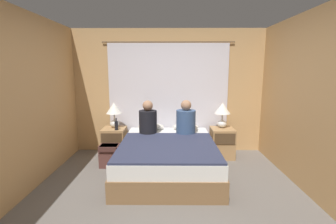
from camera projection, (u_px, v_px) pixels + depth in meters
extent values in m
plane|color=#66605B|center=(167.00, 200.00, 3.20)|extent=(16.00, 16.00, 0.00)
cube|color=tan|center=(168.00, 91.00, 5.01)|extent=(3.96, 0.06, 2.50)
cube|color=tan|center=(10.00, 106.00, 3.00)|extent=(0.06, 4.18, 2.50)
cube|color=tan|center=(327.00, 107.00, 2.97)|extent=(0.06, 4.18, 2.50)
cube|color=silver|center=(168.00, 99.00, 4.97)|extent=(2.42, 0.03, 2.21)
cylinder|color=brown|center=(168.00, 42.00, 4.78)|extent=(2.62, 0.02, 0.02)
cube|color=olive|center=(168.00, 163.00, 4.07)|extent=(1.56, 2.06, 0.30)
cube|color=white|center=(168.00, 148.00, 4.03)|extent=(1.52, 2.02, 0.21)
cube|color=#A87F51|center=(114.00, 142.00, 4.76)|extent=(0.43, 0.45, 0.58)
cube|color=#4C3823|center=(111.00, 139.00, 4.51)|extent=(0.38, 0.02, 0.21)
cube|color=#A87F51|center=(222.00, 143.00, 4.74)|extent=(0.43, 0.45, 0.58)
cube|color=#4C3823|center=(225.00, 139.00, 4.49)|extent=(0.38, 0.02, 0.21)
ellipsoid|color=silver|center=(115.00, 124.00, 4.77)|extent=(0.18, 0.18, 0.14)
cylinder|color=#B2A893|center=(114.00, 117.00, 4.75)|extent=(0.02, 0.02, 0.14)
cone|color=white|center=(114.00, 108.00, 4.72)|extent=(0.31, 0.31, 0.21)
ellipsoid|color=silver|center=(222.00, 124.00, 4.76)|extent=(0.18, 0.18, 0.14)
cylinder|color=#B2A893|center=(222.00, 117.00, 4.73)|extent=(0.02, 0.02, 0.14)
cone|color=white|center=(223.00, 108.00, 4.70)|extent=(0.31, 0.31, 0.21)
ellipsoid|color=silver|center=(151.00, 127.00, 4.84)|extent=(0.51, 0.29, 0.12)
ellipsoid|color=silver|center=(185.00, 127.00, 4.83)|extent=(0.51, 0.29, 0.12)
cube|color=#2D334C|center=(168.00, 146.00, 3.75)|extent=(1.50, 1.47, 0.03)
cylinder|color=black|center=(148.00, 122.00, 4.47)|extent=(0.33, 0.33, 0.44)
sphere|color=#A87A5B|center=(148.00, 106.00, 4.42)|extent=(0.19, 0.19, 0.19)
cylinder|color=#38517A|center=(186.00, 122.00, 4.47)|extent=(0.35, 0.35, 0.45)
sphere|color=#A87A5B|center=(186.00, 105.00, 4.41)|extent=(0.19, 0.19, 0.19)
cylinder|color=black|center=(116.00, 126.00, 4.56)|extent=(0.07, 0.07, 0.17)
cylinder|color=black|center=(116.00, 120.00, 4.54)|extent=(0.02, 0.02, 0.06)
cube|color=brown|center=(110.00, 156.00, 4.29)|extent=(0.34, 0.24, 0.39)
cube|color=#452824|center=(109.00, 148.00, 4.24)|extent=(0.30, 0.25, 0.08)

